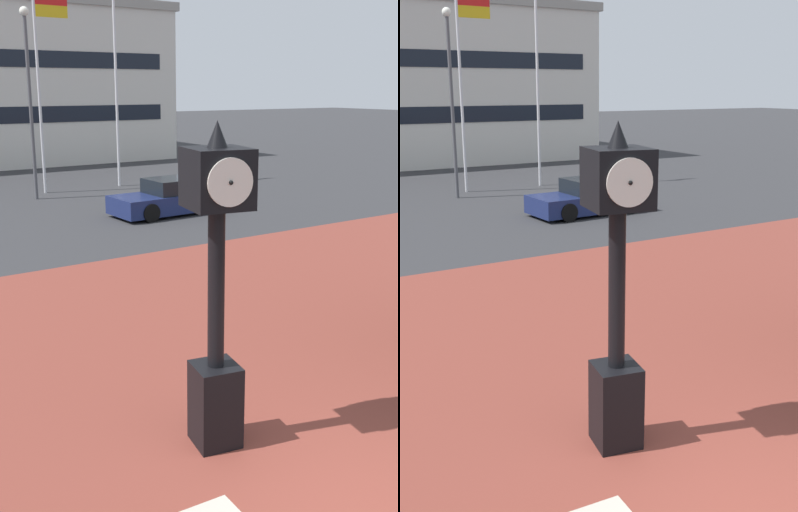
% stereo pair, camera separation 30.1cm
% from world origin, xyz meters
% --- Properties ---
extents(plaza_brick_paving, '(44.00, 15.04, 0.01)m').
position_xyz_m(plaza_brick_paving, '(0.00, 3.52, 0.00)').
color(plaza_brick_paving, brown).
rests_on(plaza_brick_paving, ground).
extents(street_clock, '(0.82, 0.85, 4.09)m').
position_xyz_m(street_clock, '(-0.47, 2.20, 2.09)').
color(street_clock, black).
rests_on(street_clock, ground).
extents(car_street_mid, '(4.32, 2.04, 1.28)m').
position_xyz_m(car_street_mid, '(6.82, 15.50, 0.57)').
color(car_street_mid, navy).
rests_on(car_street_mid, ground).
extents(flagpole_primary, '(1.51, 0.14, 8.44)m').
position_xyz_m(flagpole_primary, '(4.78, 22.47, 4.95)').
color(flagpole_primary, silver).
rests_on(flagpole_primary, ground).
extents(flagpole_secondary, '(1.46, 0.14, 9.63)m').
position_xyz_m(flagpole_secondary, '(8.31, 22.47, 5.52)').
color(flagpole_secondary, silver).
rests_on(flagpole_secondary, ground).
extents(street_lamp_post, '(0.36, 0.36, 7.42)m').
position_xyz_m(street_lamp_post, '(3.77, 21.15, 4.47)').
color(street_lamp_post, '#4C4C51').
rests_on(street_lamp_post, ground).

